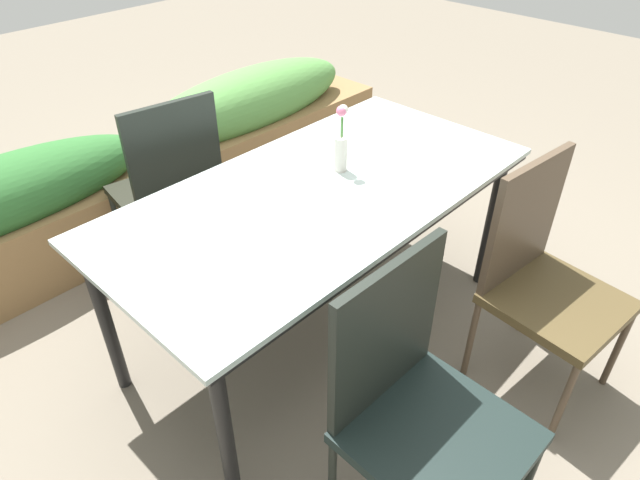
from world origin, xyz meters
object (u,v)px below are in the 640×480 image
at_px(chair_far_side, 170,184).
at_px(flower_vase, 341,142).
at_px(chair_near_left, 417,400).
at_px(planter_box, 148,170).
at_px(chair_near_right, 543,273).
at_px(dining_table, 320,202).

height_order(chair_far_side, flower_vase, flower_vase).
height_order(chair_far_side, chair_near_left, chair_far_side).
xyz_separation_m(chair_far_side, planter_box, (0.19, 0.57, -0.22)).
distance_m(chair_near_right, flower_vase, 0.96).
xyz_separation_m(chair_near_left, planter_box, (0.40, 2.17, -0.19)).
bearing_deg(planter_box, flower_vase, -82.08).
bearing_deg(chair_near_left, chair_near_right, -178.94).
bearing_deg(dining_table, chair_near_right, -62.37).
bearing_deg(chair_far_side, chair_near_left, -88.57).
bearing_deg(chair_near_left, chair_far_side, -95.65).
bearing_deg(chair_far_side, dining_table, -66.88).
bearing_deg(chair_near_right, chair_near_left, 5.73).
relative_size(dining_table, chair_near_right, 1.86).
relative_size(chair_far_side, chair_near_left, 1.03).
distance_m(chair_far_side, chair_near_left, 1.62).
distance_m(chair_far_side, planter_box, 0.64).
relative_size(dining_table, flower_vase, 6.30).
xyz_separation_m(dining_table, planter_box, (-0.01, 1.37, -0.37)).
height_order(dining_table, planter_box, dining_table).
bearing_deg(planter_box, dining_table, -89.41).
distance_m(chair_near_right, chair_near_left, 0.83).
bearing_deg(planter_box, chair_near_left, -100.31).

